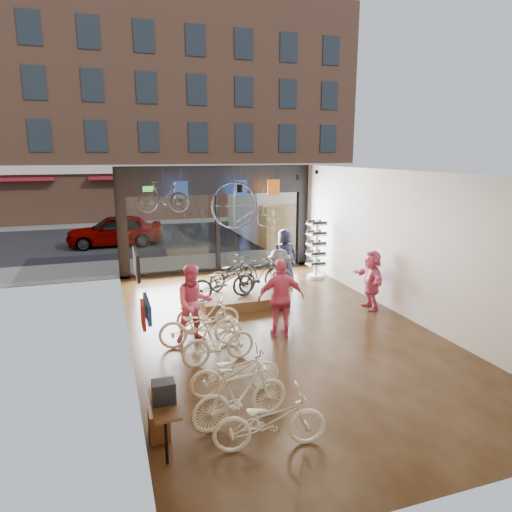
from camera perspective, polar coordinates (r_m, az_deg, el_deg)
name	(u,v)px	position (r m, az deg, el deg)	size (l,w,h in m)	color
ground_plane	(276,328)	(11.45, 2.55, -9.03)	(7.00, 12.00, 0.04)	black
ceiling	(278,171)	(10.64, 2.75, 10.55)	(7.00, 12.00, 0.04)	black
wall_left	(124,264)	(10.19, -16.16, -0.95)	(0.04, 12.00, 3.80)	#A96727
wall_right	(402,244)	(12.57, 17.81, 1.46)	(0.04, 12.00, 3.80)	beige
wall_back	(463,357)	(5.94, 24.41, -11.45)	(7.00, 0.04, 3.80)	beige
storefront	(217,219)	(16.54, -4.86, 4.61)	(7.00, 0.26, 3.80)	black
exit_sign	(148,189)	(15.91, -13.34, 8.16)	(0.35, 0.06, 0.18)	#198C26
street_road	(179,232)	(25.57, -9.57, 3.01)	(30.00, 18.00, 0.02)	black
sidewalk_near	(211,261)	(18.03, -5.65, -0.69)	(30.00, 2.40, 0.12)	slate
sidewalk_far	(169,221)	(29.47, -10.80, 4.37)	(30.00, 2.00, 0.12)	slate
opposite_building	(159,110)	(31.78, -11.99, 17.46)	(26.00, 5.00, 14.00)	brown
street_car	(115,230)	(22.20, -17.24, 3.09)	(1.72, 4.27, 1.46)	gray
box_truck	(270,212)	(22.47, 1.80, 5.54)	(2.40, 7.20, 2.84)	silver
floor_bike_0	(270,420)	(7.02, 1.74, -19.83)	(0.59, 1.69, 0.89)	beige
floor_bike_1	(240,395)	(7.50, -1.96, -16.97)	(0.47, 1.67, 1.01)	beige
floor_bike_2	(235,371)	(8.36, -2.64, -14.22)	(0.57, 1.64, 0.86)	beige
floor_bike_3	(219,341)	(9.48, -4.69, -10.58)	(0.45, 1.59, 0.95)	beige
floor_bike_4	(201,326)	(10.30, -6.95, -8.63)	(0.65, 1.85, 0.97)	beige
floor_bike_5	(208,313)	(11.14, -6.05, -7.11)	(0.43, 1.51, 0.91)	beige
display_platform	(240,298)	(13.22, -2.01, -5.22)	(2.40, 1.80, 0.30)	#462C18
display_bike_left	(222,282)	(12.51, -4.23, -3.23)	(0.65, 1.87, 0.98)	black
display_bike_mid	(260,275)	(13.24, 0.51, -2.40)	(0.44, 1.55, 0.93)	black
display_bike_right	(231,273)	(13.57, -3.09, -2.09)	(0.61, 1.74, 0.91)	black
customer_1	(194,303)	(10.48, -7.77, -5.87)	(0.88, 0.68, 1.80)	#CC4C72
customer_2	(281,298)	(10.65, 3.17, -5.27)	(1.10, 0.46, 1.87)	#CC4C72
customer_3	(279,281)	(12.33, 2.94, -3.10)	(1.11, 0.64, 1.73)	#3F3F44
customer_4	(284,256)	(15.07, 3.58, -0.02)	(0.88, 0.57, 1.81)	#161C33
customer_5	(371,280)	(12.95, 14.22, -2.89)	(1.53, 0.49, 1.65)	#CC4C72
sunglasses_rack	(316,249)	(15.74, 7.53, 0.83)	(0.59, 0.49, 2.02)	white
wall_merch	(148,356)	(7.07, -13.36, -12.04)	(0.40, 2.40, 2.60)	navy
penny_farthing	(244,206)	(15.20, -1.56, 6.21)	(1.93, 0.06, 1.55)	black
hung_bike	(163,197)	(14.28, -11.55, 7.26)	(0.45, 1.58, 0.95)	black
jersey_left	(181,190)	(15.36, -9.35, 8.18)	(0.45, 0.03, 0.55)	#1E3F99
jersey_mid	(241,188)	(15.81, -1.93, 8.47)	(0.45, 0.03, 0.55)	#1E3F99
jersey_right	(273,187)	(16.20, 2.20, 8.56)	(0.45, 0.03, 0.55)	#CC5919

